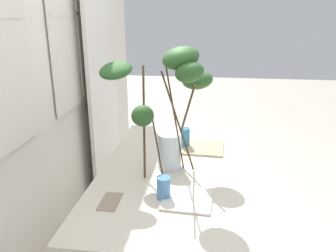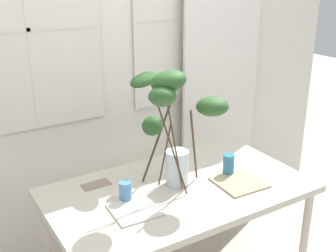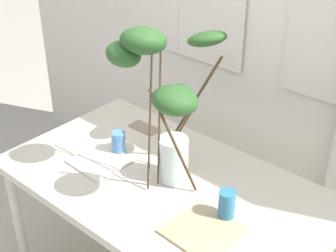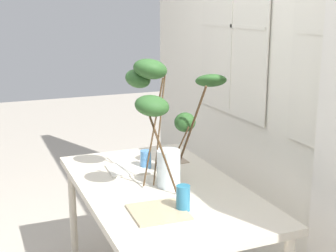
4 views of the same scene
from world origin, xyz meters
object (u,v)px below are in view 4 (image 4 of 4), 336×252
Objects in this scene: drinking_glass_blue_left at (146,159)px; plate_square_right at (158,212)px; vase_with_branches at (165,111)px; drinking_glass_blue_right at (183,198)px; plate_square_left at (128,169)px; dining_table at (161,196)px.

drinking_glass_blue_left reaches higher than plate_square_right.
drinking_glass_blue_right is at bearing -8.22° from vase_with_branches.
vase_with_branches is 6.49× the size of drinking_glass_blue_left.
drinking_glass_blue_left is at bearing -178.93° from vase_with_branches.
plate_square_left is (-0.01, -0.12, -0.05)m from drinking_glass_blue_left.
drinking_glass_blue_left is (-0.32, -0.01, -0.39)m from vase_with_branches.
plate_square_right is (0.69, -0.06, 0.00)m from plate_square_left.
plate_square_left and plate_square_right have the same top height.
plate_square_left is at bearing -174.07° from drinking_glass_blue_right.
drinking_glass_blue_right is at bearing 5.93° from plate_square_left.
plate_square_left is at bearing -158.63° from vase_with_branches.
vase_with_branches is (-0.02, 0.03, 0.51)m from dining_table.
drinking_glass_blue_right reaches higher than dining_table.
dining_table is 0.36m from drinking_glass_blue_left.
vase_with_branches is at bearing 1.07° from drinking_glass_blue_left.
plate_square_right is at bearing -27.06° from vase_with_branches.
plate_square_left is (-0.35, -0.09, 0.07)m from dining_table.
vase_with_branches is 3.07× the size of plate_square_left.
drinking_glass_blue_right is at bearing 82.31° from plate_square_right.
plate_square_left is at bearing -93.23° from drinking_glass_blue_left.
plate_square_left is (-0.33, -0.13, -0.44)m from vase_with_branches.
vase_with_branches is at bearing 116.86° from dining_table.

